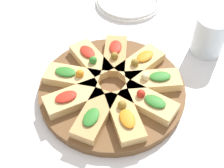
% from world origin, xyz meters
% --- Properties ---
extents(ground_plane, '(3.00, 3.00, 0.00)m').
position_xyz_m(ground_plane, '(0.00, 0.00, 0.00)').
color(ground_plane, white).
extents(serving_board, '(0.31, 0.31, 0.02)m').
position_xyz_m(serving_board, '(0.00, 0.00, 0.01)').
color(serving_board, brown).
rests_on(serving_board, ground_plane).
extents(focaccia_slice_0, '(0.10, 0.13, 0.03)m').
position_xyz_m(focaccia_slice_0, '(0.04, -0.08, 0.03)').
color(focaccia_slice_0, tan).
rests_on(focaccia_slice_0, serving_board).
extents(focaccia_slice_1, '(0.13, 0.09, 0.03)m').
position_xyz_m(focaccia_slice_1, '(0.08, -0.03, 0.03)').
color(focaccia_slice_1, tan).
rests_on(focaccia_slice_1, serving_board).
extents(focaccia_slice_2, '(0.13, 0.09, 0.03)m').
position_xyz_m(focaccia_slice_2, '(0.08, 0.03, 0.03)').
color(focaccia_slice_2, '#DBB775').
rests_on(focaccia_slice_2, serving_board).
extents(focaccia_slice_3, '(0.10, 0.13, 0.03)m').
position_xyz_m(focaccia_slice_3, '(0.05, 0.07, 0.03)').
color(focaccia_slice_3, '#DBB775').
rests_on(focaccia_slice_3, serving_board).
extents(focaccia_slice_4, '(0.06, 0.12, 0.03)m').
position_xyz_m(focaccia_slice_4, '(-0.01, 0.09, 0.03)').
color(focaccia_slice_4, '#DBB775').
rests_on(focaccia_slice_4, serving_board).
extents(focaccia_slice_5, '(0.12, 0.11, 0.03)m').
position_xyz_m(focaccia_slice_5, '(-0.07, 0.06, 0.03)').
color(focaccia_slice_5, tan).
rests_on(focaccia_slice_5, serving_board).
extents(focaccia_slice_6, '(0.12, 0.06, 0.03)m').
position_xyz_m(focaccia_slice_6, '(-0.09, 0.01, 0.03)').
color(focaccia_slice_6, '#DBB775').
rests_on(focaccia_slice_6, serving_board).
extents(focaccia_slice_7, '(0.12, 0.11, 0.03)m').
position_xyz_m(focaccia_slice_7, '(-0.07, -0.06, 0.03)').
color(focaccia_slice_7, '#DBB775').
rests_on(focaccia_slice_7, serving_board).
extents(focaccia_slice_8, '(0.07, 0.12, 0.03)m').
position_xyz_m(focaccia_slice_8, '(-0.02, -0.09, 0.03)').
color(focaccia_slice_8, '#DBB775').
rests_on(focaccia_slice_8, serving_board).
extents(plate_left, '(0.18, 0.18, 0.02)m').
position_xyz_m(plate_left, '(-0.24, 0.24, 0.01)').
color(plate_left, white).
rests_on(plate_left, ground_plane).
extents(water_glass, '(0.08, 0.08, 0.10)m').
position_xyz_m(water_glass, '(0.03, 0.26, 0.05)').
color(water_glass, silver).
rests_on(water_glass, ground_plane).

